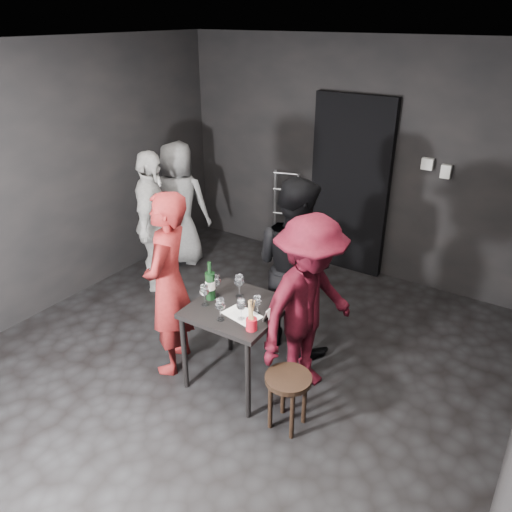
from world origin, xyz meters
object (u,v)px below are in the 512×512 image
Objects in this scene: stool at (288,387)px; wine_bottle at (210,285)px; woman_black at (294,256)px; breadstick_cup at (252,316)px; hand_truck at (284,239)px; bystander_cream at (153,218)px; man_maroon at (309,303)px; server_red at (168,276)px; bystander_grey at (179,203)px; tasting_table at (237,317)px.

stool is 1.03m from wine_bottle.
woman_black is 6.88× the size of breadstick_cup.
breadstick_cup is (0.18, -0.96, -0.05)m from woman_black.
wine_bottle is (-0.35, -0.77, -0.04)m from woman_black.
woman_black is (-0.52, 0.98, 0.54)m from stool.
wine_bottle is 0.57m from breadstick_cup.
hand_truck is 1.87m from bystander_cream.
bystander_cream reaches higher than man_maroon.
server_red reaches higher than hand_truck.
bystander_cream is at bearing 155.77° from stool.
hand_truck reaches higher than wine_bottle.
breadstick_cup is at bearing -19.26° from wine_bottle.
server_red is 1.48m from bystander_cream.
hand_truck is 0.70× the size of bystander_grey.
man_maroon is 0.82m from wine_bottle.
woman_black reaches higher than wine_bottle.
bystander_cream is 6.43× the size of breadstick_cup.
bystander_cream is 1.08× the size of bystander_grey.
man_maroon is 6.08× the size of breadstick_cup.
man_maroon is at bearing 132.14° from bystander_grey.
tasting_table is 0.72m from stool.
bystander_cream is (-1.83, 0.08, -0.06)m from woman_black.
server_red is (-1.24, 0.09, 0.52)m from stool.
hand_truck is 2.67m from man_maroon.
woman_black reaches higher than stool.
bystander_grey is (-0.22, 0.67, -0.07)m from bystander_cream.
bystander_cream is at bearing 154.33° from tasting_table.
woman_black reaches higher than man_maroon.
tasting_table is 0.42× the size of server_red.
bystander_cream is (-0.76, -1.57, 0.65)m from hand_truck.
woman_black is 0.98m from breadstick_cup.
woman_black is at bearing 82.49° from tasting_table.
breadstick_cup is at bearing 62.96° from server_red.
bystander_grey is 2.28m from wine_bottle.
tasting_table is at bearing 159.99° from stool.
stool is 0.60m from breadstick_cup.
hand_truck is 2.63m from tasting_table.
stool is at bearing -13.22° from wine_bottle.
man_maroon is 2.31m from bystander_cream.
wine_bottle is (-0.88, 0.21, 0.50)m from stool.
server_red reaches higher than stool.
breadstick_cup is at bearing 176.85° from stool.
hand_truck is at bearing 121.13° from stool.
hand_truck is 3.27× the size of wine_bottle.
man_maroon reaches higher than hand_truck.
stool is 1.35m from server_red.
tasting_table is at bearing 4.57° from wine_bottle.
server_red is at bearing 63.42° from woman_black.
hand_truck is at bearing -158.48° from bystander_grey.
man_maroon is (0.51, 0.27, 0.16)m from tasting_table.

